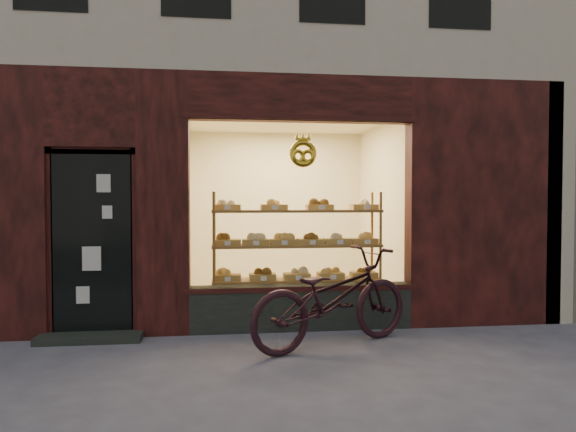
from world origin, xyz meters
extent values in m
plane|color=#46444F|center=(0.00, 0.00, 0.00)|extent=(90.00, 90.00, 0.00)
cube|color=black|center=(0.45, 2.12, 0.28)|extent=(2.70, 0.25, 0.55)
cube|color=black|center=(-2.00, 2.06, 1.10)|extent=(0.90, 0.04, 2.15)
cube|color=black|center=(-2.00, 1.90, 0.04)|extent=(1.15, 0.35, 0.08)
torus|color=gold|center=(0.45, 2.02, 2.15)|extent=(0.33, 0.07, 0.33)
cube|color=brown|center=(0.45, 2.55, 0.05)|extent=(2.20, 0.45, 0.04)
cube|color=brown|center=(0.45, 2.55, 0.55)|extent=(2.20, 0.45, 0.03)
cube|color=brown|center=(0.45, 2.55, 1.00)|extent=(2.20, 0.45, 0.04)
cube|color=brown|center=(0.45, 2.55, 1.45)|extent=(2.20, 0.45, 0.04)
cylinder|color=brown|center=(-0.62, 2.35, 0.85)|extent=(0.04, 0.04, 1.70)
cylinder|color=brown|center=(1.52, 2.35, 0.85)|extent=(0.04, 0.04, 1.70)
cylinder|color=brown|center=(-0.62, 2.75, 0.85)|extent=(0.04, 0.04, 1.70)
cylinder|color=brown|center=(1.52, 2.75, 0.85)|extent=(0.04, 0.04, 1.70)
cube|color=olive|center=(-0.45, 2.55, 0.60)|extent=(0.34, 0.24, 0.07)
sphere|color=gold|center=(-0.45, 2.55, 0.69)|extent=(0.11, 0.11, 0.11)
cube|color=silver|center=(-0.45, 2.36, 0.60)|extent=(0.07, 0.01, 0.05)
cube|color=olive|center=(0.00, 2.55, 0.60)|extent=(0.34, 0.24, 0.07)
sphere|color=#583817|center=(0.00, 2.55, 0.69)|extent=(0.11, 0.11, 0.11)
cube|color=silver|center=(0.00, 2.36, 0.60)|extent=(0.07, 0.01, 0.05)
cube|color=olive|center=(0.45, 2.55, 0.60)|extent=(0.34, 0.24, 0.07)
sphere|color=#D7C489|center=(0.45, 2.55, 0.69)|extent=(0.11, 0.11, 0.11)
cube|color=silver|center=(0.45, 2.36, 0.60)|extent=(0.07, 0.01, 0.05)
cube|color=olive|center=(0.90, 2.55, 0.60)|extent=(0.34, 0.24, 0.07)
sphere|color=gold|center=(0.90, 2.55, 0.69)|extent=(0.11, 0.11, 0.11)
cube|color=silver|center=(0.90, 2.36, 0.60)|extent=(0.07, 0.01, 0.05)
cube|color=olive|center=(1.35, 2.55, 0.60)|extent=(0.34, 0.24, 0.07)
sphere|color=#583817|center=(1.35, 2.55, 0.69)|extent=(0.11, 0.11, 0.11)
cube|color=silver|center=(1.35, 2.36, 0.60)|extent=(0.08, 0.01, 0.05)
cube|color=olive|center=(-0.45, 2.55, 1.05)|extent=(0.34, 0.24, 0.07)
sphere|color=#583817|center=(-0.45, 2.55, 1.14)|extent=(0.11, 0.11, 0.11)
cube|color=silver|center=(-0.45, 2.36, 1.05)|extent=(0.07, 0.01, 0.06)
cube|color=olive|center=(-0.09, 2.55, 1.05)|extent=(0.34, 0.24, 0.07)
sphere|color=#D7C489|center=(-0.09, 2.55, 1.14)|extent=(0.11, 0.11, 0.11)
cube|color=silver|center=(-0.09, 2.36, 1.05)|extent=(0.08, 0.01, 0.06)
cube|color=olive|center=(0.27, 2.55, 1.05)|extent=(0.34, 0.24, 0.07)
sphere|color=gold|center=(0.27, 2.55, 1.14)|extent=(0.11, 0.11, 0.11)
cube|color=silver|center=(0.27, 2.36, 1.05)|extent=(0.07, 0.01, 0.06)
cube|color=olive|center=(0.63, 2.55, 1.05)|extent=(0.34, 0.24, 0.07)
sphere|color=#583817|center=(0.63, 2.55, 1.14)|extent=(0.11, 0.11, 0.11)
cube|color=silver|center=(0.63, 2.36, 1.05)|extent=(0.07, 0.01, 0.06)
cube|color=olive|center=(0.99, 2.55, 1.05)|extent=(0.34, 0.24, 0.07)
sphere|color=#D7C489|center=(0.99, 2.55, 1.14)|extent=(0.11, 0.11, 0.11)
cube|color=silver|center=(0.99, 2.36, 1.05)|extent=(0.08, 0.01, 0.06)
cube|color=olive|center=(1.35, 2.55, 1.05)|extent=(0.34, 0.24, 0.07)
sphere|color=gold|center=(1.35, 2.55, 1.14)|extent=(0.11, 0.11, 0.11)
cube|color=silver|center=(1.35, 2.36, 1.05)|extent=(0.08, 0.01, 0.06)
cube|color=olive|center=(-0.45, 2.55, 1.50)|extent=(0.34, 0.24, 0.07)
sphere|color=#D7C489|center=(-0.45, 2.55, 1.59)|extent=(0.11, 0.11, 0.11)
cube|color=silver|center=(-0.45, 2.36, 1.50)|extent=(0.07, 0.01, 0.06)
cube|color=olive|center=(0.15, 2.55, 1.50)|extent=(0.34, 0.24, 0.07)
sphere|color=gold|center=(0.15, 2.55, 1.59)|extent=(0.11, 0.11, 0.11)
cube|color=silver|center=(0.15, 2.36, 1.50)|extent=(0.08, 0.01, 0.06)
cube|color=olive|center=(0.75, 2.55, 1.50)|extent=(0.34, 0.24, 0.07)
sphere|color=#583817|center=(0.75, 2.55, 1.59)|extent=(0.11, 0.11, 0.11)
cube|color=silver|center=(0.75, 2.36, 1.50)|extent=(0.07, 0.01, 0.06)
cube|color=olive|center=(1.35, 2.55, 1.50)|extent=(0.34, 0.24, 0.07)
sphere|color=#D7C489|center=(1.35, 2.55, 1.59)|extent=(0.11, 0.11, 0.11)
cube|color=silver|center=(1.35, 2.36, 1.50)|extent=(0.08, 0.01, 0.06)
imported|color=black|center=(0.67, 1.36, 0.53)|extent=(2.14, 1.48, 1.06)
camera|label=1|loc=(-0.49, -4.07, 1.60)|focal=32.00mm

